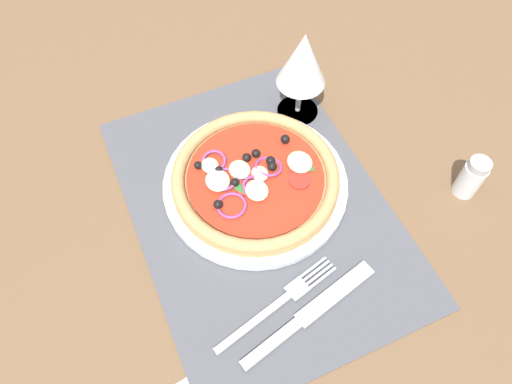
# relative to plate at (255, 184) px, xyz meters

# --- Properties ---
(ground_plane) EXTENTS (1.90, 1.40, 0.02)m
(ground_plane) POSITION_rel_plate_xyz_m (0.03, -0.01, -0.02)
(ground_plane) COLOR brown
(placemat) EXTENTS (0.46, 0.33, 0.00)m
(placemat) POSITION_rel_plate_xyz_m (0.03, -0.01, -0.01)
(placemat) COLOR #4C4C51
(placemat) RESTS_ON ground_plane
(plate) EXTENTS (0.26, 0.26, 0.01)m
(plate) POSITION_rel_plate_xyz_m (0.00, 0.00, 0.00)
(plate) COLOR white
(plate) RESTS_ON placemat
(pizza) EXTENTS (0.23, 0.23, 0.03)m
(pizza) POSITION_rel_plate_xyz_m (-0.00, -0.00, 0.02)
(pizza) COLOR tan
(pizza) RESTS_ON plate
(fork) EXTENTS (0.06, 0.18, 0.00)m
(fork) POSITION_rel_plate_xyz_m (0.17, -0.04, -0.00)
(fork) COLOR #B2B5BA
(fork) RESTS_ON placemat
(knife) EXTENTS (0.06, 0.20, 0.01)m
(knife) POSITION_rel_plate_xyz_m (0.19, -0.01, -0.00)
(knife) COLOR #B2B5BA
(knife) RESTS_ON placemat
(wine_glass) EXTENTS (0.07, 0.07, 0.15)m
(wine_glass) POSITION_rel_plate_xyz_m (-0.10, 0.12, 0.09)
(wine_glass) COLOR silver
(wine_glass) RESTS_ON ground_plane
(pepper_shaker) EXTENTS (0.03, 0.03, 0.07)m
(pepper_shaker) POSITION_rel_plate_xyz_m (0.12, 0.27, 0.02)
(pepper_shaker) COLOR silver
(pepper_shaker) RESTS_ON ground_plane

